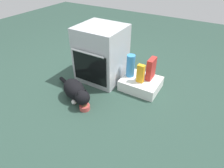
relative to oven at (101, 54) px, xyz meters
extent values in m
plane|color=#284238|center=(-0.01, -0.37, -0.37)|extent=(8.00, 8.00, 0.00)
cube|color=#B7BABF|center=(0.00, 0.00, 0.00)|extent=(0.59, 0.55, 0.75)
cube|color=black|center=(0.00, -0.28, -0.09)|extent=(0.50, 0.01, 0.41)
cylinder|color=silver|center=(0.00, -0.31, 0.13)|extent=(0.47, 0.02, 0.02)
cube|color=white|center=(0.59, 0.03, -0.30)|extent=(0.49, 0.41, 0.14)
cylinder|color=#C64C47|center=(0.21, -0.69, -0.35)|extent=(0.12, 0.12, 0.06)
sphere|color=brown|center=(0.21, -0.69, -0.33)|extent=(0.07, 0.07, 0.07)
ellipsoid|color=black|center=(-0.03, -0.58, -0.24)|extent=(0.42, 0.36, 0.23)
sphere|color=black|center=(0.17, -0.67, -0.23)|extent=(0.17, 0.17, 0.17)
cone|color=black|center=(0.19, -0.63, -0.16)|extent=(0.06, 0.06, 0.08)
cone|color=black|center=(0.15, -0.71, -0.16)|extent=(0.06, 0.06, 0.08)
cylinder|color=black|center=(-0.30, -0.45, -0.30)|extent=(0.30, 0.17, 0.09)
sphere|color=silver|center=(0.09, -0.56, -0.34)|extent=(0.07, 0.07, 0.07)
sphere|color=silver|center=(0.04, -0.68, -0.34)|extent=(0.07, 0.07, 0.07)
cube|color=orange|center=(0.60, -0.03, -0.11)|extent=(0.09, 0.06, 0.24)
cube|color=#B72D28|center=(0.68, 0.12, -0.09)|extent=(0.07, 0.18, 0.28)
cylinder|color=#388CD1|center=(0.43, 0.04, -0.08)|extent=(0.11, 0.11, 0.30)
camera|label=1|loc=(1.33, -1.95, 1.14)|focal=30.57mm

